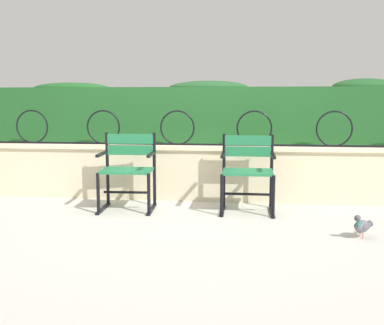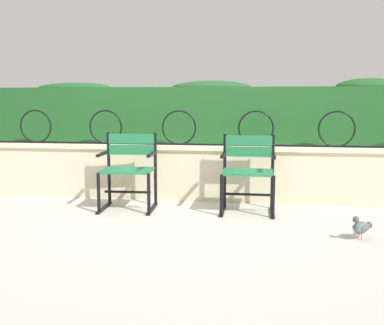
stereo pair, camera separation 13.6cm
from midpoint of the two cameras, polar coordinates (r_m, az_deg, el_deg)
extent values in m
plane|color=#BCB7AD|center=(4.95, 0.67, -6.43)|extent=(60.00, 60.00, 0.00)
cube|color=beige|center=(5.68, 1.79, -1.41)|extent=(7.51, 0.35, 0.62)
cube|color=beige|center=(5.64, 1.80, 1.93)|extent=(7.51, 0.41, 0.05)
cylinder|color=black|center=(5.56, 1.71, 2.23)|extent=(6.97, 0.02, 0.02)
torus|color=black|center=(6.14, -18.03, 4.23)|extent=(0.42, 0.02, 0.42)
torus|color=black|center=(5.80, -9.88, 4.31)|extent=(0.42, 0.02, 0.42)
torus|color=black|center=(5.58, -0.91, 4.29)|extent=(0.42, 0.02, 0.42)
torus|color=black|center=(5.51, 8.55, 4.16)|extent=(0.42, 0.02, 0.42)
torus|color=black|center=(5.58, 17.99, 3.92)|extent=(0.42, 0.02, 0.42)
cube|color=#1E5123|center=(6.08, 2.33, 5.89)|extent=(7.36, 0.59, 0.70)
ellipsoid|color=#1D5020|center=(6.51, -13.58, 8.88)|extent=(1.02, 0.53, 0.14)
ellipsoid|color=#1D4622|center=(6.07, 2.99, 9.19)|extent=(1.02, 0.53, 0.17)
ellipsoid|color=#1F4E22|center=(6.19, 21.44, 8.64)|extent=(0.80, 0.53, 0.21)
cube|color=#237547|center=(5.00, -7.53, -1.20)|extent=(0.55, 0.16, 0.03)
cube|color=#237547|center=(5.13, -7.20, -0.96)|extent=(0.55, 0.16, 0.03)
cube|color=#237547|center=(5.27, -6.88, -0.74)|extent=(0.55, 0.16, 0.03)
cube|color=#237547|center=(5.33, -6.70, 2.91)|extent=(0.54, 0.06, 0.11)
cube|color=#237547|center=(5.34, -6.68, 1.54)|extent=(0.54, 0.06, 0.11)
cylinder|color=black|center=(5.32, -3.78, -0.83)|extent=(0.04, 0.04, 0.84)
cylinder|color=black|center=(4.94, -4.54, -3.87)|extent=(0.04, 0.04, 0.44)
cube|color=black|center=(5.17, -4.16, -5.71)|extent=(0.07, 0.52, 0.02)
cube|color=black|center=(5.06, -4.23, 1.01)|extent=(0.06, 0.40, 0.03)
cylinder|color=black|center=(5.43, -9.45, -0.75)|extent=(0.04, 0.04, 0.84)
cylinder|color=black|center=(5.06, -10.62, -3.70)|extent=(0.04, 0.04, 0.44)
cube|color=black|center=(5.28, -10.01, -5.51)|extent=(0.07, 0.52, 0.02)
cube|color=black|center=(5.18, -10.16, 1.06)|extent=(0.06, 0.40, 0.03)
cylinder|color=black|center=(5.18, -7.15, -3.61)|extent=(0.52, 0.06, 0.03)
cube|color=#237547|center=(4.87, 7.63, -1.44)|extent=(0.53, 0.13, 0.03)
cube|color=#237547|center=(5.01, 7.65, -1.19)|extent=(0.53, 0.13, 0.03)
cube|color=#237547|center=(5.14, 7.67, -0.96)|extent=(0.53, 0.13, 0.03)
cube|color=#237547|center=(5.21, 7.74, 2.68)|extent=(0.53, 0.03, 0.11)
cube|color=#237547|center=(5.22, 7.72, 1.32)|extent=(0.53, 0.03, 0.11)
cylinder|color=black|center=(5.25, 10.57, -1.12)|extent=(0.04, 0.04, 0.83)
cylinder|color=black|center=(4.86, 10.72, -4.16)|extent=(0.04, 0.04, 0.44)
cube|color=black|center=(5.09, 10.57, -6.01)|extent=(0.04, 0.52, 0.02)
cube|color=black|center=(4.99, 10.74, 0.79)|extent=(0.04, 0.40, 0.03)
cylinder|color=black|center=(5.26, 4.78, -1.01)|extent=(0.04, 0.04, 0.83)
cylinder|color=black|center=(4.87, 4.44, -4.03)|extent=(0.04, 0.04, 0.44)
cube|color=black|center=(5.10, 4.56, -5.89)|extent=(0.04, 0.52, 0.02)
cube|color=black|center=(4.99, 4.63, 0.91)|extent=(0.04, 0.40, 0.03)
cylinder|color=black|center=(5.05, 7.60, -3.91)|extent=(0.50, 0.03, 0.03)
ellipsoid|color=#5B5B66|center=(4.36, 20.83, -7.48)|extent=(0.20, 0.21, 0.11)
cylinder|color=#2D6B56|center=(4.29, 20.45, -7.20)|extent=(0.07, 0.08, 0.06)
sphere|color=#494951|center=(4.26, 20.33, -6.56)|extent=(0.06, 0.06, 0.06)
cone|color=black|center=(4.23, 20.13, -6.70)|extent=(0.02, 0.03, 0.01)
cone|color=#404047|center=(4.46, 21.49, -7.23)|extent=(0.10, 0.10, 0.06)
ellipsoid|color=#4E4E56|center=(4.35, 21.39, -7.47)|extent=(0.11, 0.12, 0.07)
ellipsoid|color=#4E4E56|center=(4.39, 20.39, -7.30)|extent=(0.11, 0.12, 0.07)
cylinder|color=#C6515B|center=(4.36, 20.93, -8.55)|extent=(0.01, 0.01, 0.05)
cylinder|color=#C6515B|center=(4.40, 20.62, -8.42)|extent=(0.01, 0.01, 0.05)
camera|label=1|loc=(0.07, -89.21, 0.11)|focal=43.50mm
camera|label=2|loc=(0.07, 90.79, -0.11)|focal=43.50mm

